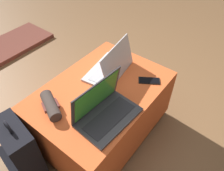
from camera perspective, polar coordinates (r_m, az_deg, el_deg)
name	(u,v)px	position (r m, az deg, el deg)	size (l,w,h in m)	color
ground_plane	(103,129)	(1.83, -2.41, -11.37)	(14.00, 14.00, 0.00)	brown
ottoman	(102,111)	(1.64, -2.65, -6.70)	(0.95, 0.67, 0.47)	maroon
laptop_near	(105,110)	(1.28, -1.94, -6.42)	(0.39, 0.26, 0.24)	#333338
laptop_far	(111,67)	(1.56, -0.15, 4.83)	(0.40, 0.28, 0.23)	#B7B7BC
cell_phone	(149,81)	(1.54, 9.69, 1.28)	(0.14, 0.16, 0.01)	black
backpack	(21,153)	(1.56, -22.70, -16.02)	(0.23, 0.32, 0.55)	black
wrist_brace	(51,105)	(1.37, -15.73, -5.03)	(0.15, 0.22, 0.07)	#3D332D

